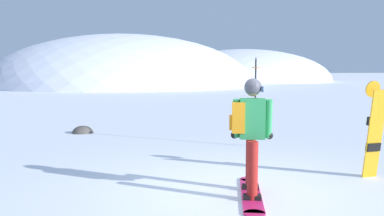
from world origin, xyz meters
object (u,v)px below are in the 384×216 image
object	(u,v)px
spare_snowboard	(374,129)
piste_marker_near	(255,96)
rock_dark	(83,133)
snowboarder_main	(250,133)

from	to	relation	value
spare_snowboard	piste_marker_near	size ratio (longest dim) A/B	0.77
spare_snowboard	rock_dark	size ratio (longest dim) A/B	2.75
snowboarder_main	spare_snowboard	world-z (taller)	snowboarder_main
piste_marker_near	rock_dark	distance (m)	5.20
piste_marker_near	rock_dark	bearing A→B (deg)	141.41
spare_snowboard	piste_marker_near	xyz separation A→B (m)	(-0.79, 3.03, 0.37)
spare_snowboard	piste_marker_near	distance (m)	3.15
spare_snowboard	rock_dark	bearing A→B (deg)	127.49
spare_snowboard	snowboarder_main	bearing A→B (deg)	-173.18
piste_marker_near	snowboarder_main	bearing A→B (deg)	-115.75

